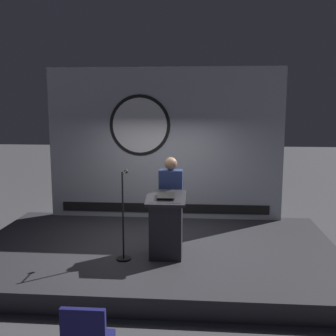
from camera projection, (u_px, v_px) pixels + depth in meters
ground_plane at (155, 262)px, 7.34m from camera, size 40.00×40.00×0.00m
stage_platform at (155, 254)px, 7.32m from camera, size 6.40×4.00×0.30m
banner_display at (164, 144)px, 8.86m from camera, size 5.07×0.12×3.27m
podium at (166, 227)px, 6.66m from camera, size 0.64×0.49×1.09m
speaker_person at (171, 202)px, 7.08m from camera, size 0.40×0.26×1.60m
microphone_stand at (124, 229)px, 6.62m from camera, size 0.24×0.49×1.44m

